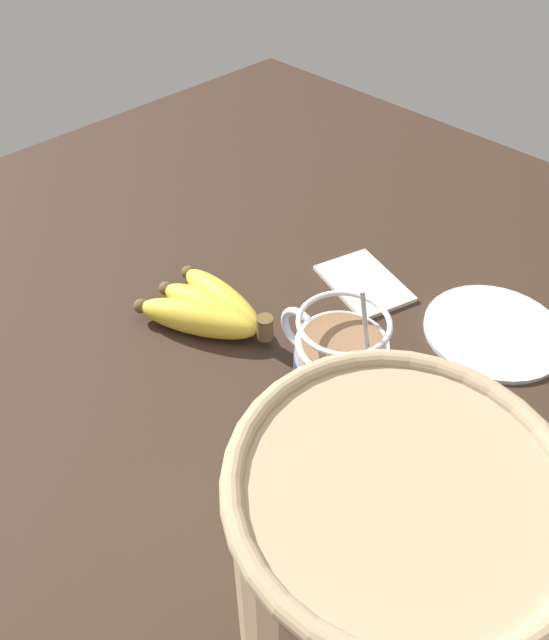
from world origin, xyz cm
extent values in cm
cube|color=#332319|center=(0.00, 0.00, 1.69)|extent=(137.68, 137.68, 3.38)
cylinder|color=silver|center=(-7.89, -3.68, 7.09)|extent=(9.87, 9.87, 7.41)
cylinder|color=navy|center=(-7.89, -3.68, 6.96)|extent=(10.07, 10.07, 3.57)
torus|color=silver|center=(-1.97, -3.68, 8.49)|extent=(5.80, 0.90, 5.80)
cylinder|color=#846042|center=(-7.89, -3.68, 10.89)|extent=(8.67, 8.67, 0.40)
torus|color=silver|center=(-7.89, -3.68, 13.59)|extent=(9.87, 9.87, 0.60)
cylinder|color=#B2B2B7|center=(-11.15, -3.68, 11.81)|extent=(3.57, 0.50, 13.95)
ellipsoid|color=#B2B2B7|center=(-9.62, -3.68, 4.88)|extent=(3.00, 2.00, 0.80)
cylinder|color=brown|center=(2.75, -2.72, 6.36)|extent=(2.00, 2.00, 3.00)
ellipsoid|color=gold|center=(11.04, -3.22, 5.34)|extent=(14.82, 4.78, 3.90)
sphere|color=brown|center=(18.34, -3.66, 5.34)|extent=(1.76, 1.76, 1.76)
ellipsoid|color=gold|center=(10.71, -1.00, 5.40)|extent=(14.81, 6.94, 4.02)
sphere|color=brown|center=(17.69, 0.50, 5.40)|extent=(1.81, 1.81, 1.81)
ellipsoid|color=gold|center=(10.36, 1.29, 5.45)|extent=(15.36, 10.74, 4.13)
sphere|color=brown|center=(17.07, 4.84, 5.45)|extent=(1.86, 1.86, 1.86)
cylinder|color=tan|center=(-26.03, 13.26, 13.30)|extent=(21.51, 21.51, 19.83)
torus|color=tan|center=(-26.03, 13.26, 23.22)|extent=(22.59, 22.59, 1.51)
cube|color=beige|center=(1.63, -20.04, 3.68)|extent=(14.14, 11.71, 0.60)
cylinder|color=silver|center=(-15.52, -24.18, 3.68)|extent=(17.07, 17.07, 0.60)
camera|label=1|loc=(-35.59, 33.86, 56.69)|focal=35.00mm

